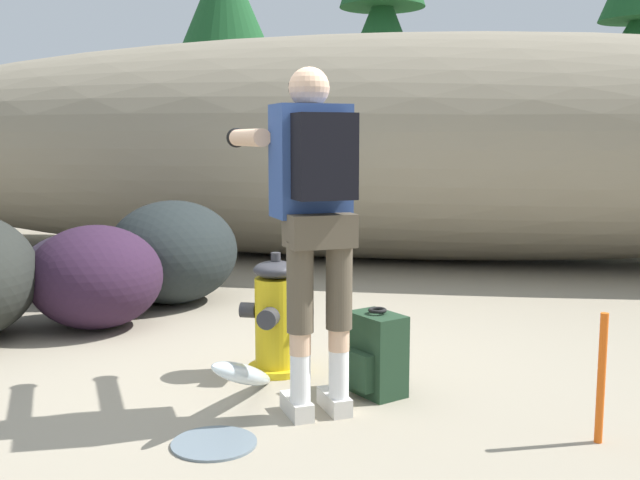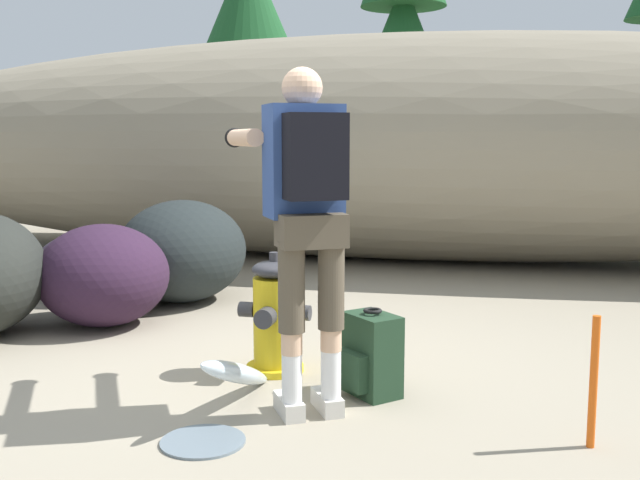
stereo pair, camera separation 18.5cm
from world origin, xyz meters
TOP-DOWN VIEW (x-y plane):
  - ground_plane at (0.00, 0.00)m, footprint 56.00×56.00m
  - dirt_embankment at (0.00, 4.47)m, footprint 15.23×3.20m
  - fire_hydrant at (0.09, 0.09)m, footprint 0.43×0.38m
  - hydrant_water_jet at (0.09, -0.60)m, footprint 0.39×1.11m
  - utility_worker at (0.43, -0.45)m, footprint 0.84×1.03m
  - spare_backpack at (0.71, -0.16)m, footprint 0.36×0.36m
  - boulder_mid at (-1.25, 1.73)m, footprint 1.13×1.25m
  - boulder_small at (-1.47, 0.83)m, footprint 1.37×1.38m
  - boulder_outlier at (-2.06, 1.73)m, footprint 1.33×1.31m
  - pine_tree_far_left at (-4.24, 11.80)m, footprint 2.97×2.97m
  - pine_tree_left at (-0.46, 9.12)m, footprint 2.27×2.27m
  - pine_tree_center at (4.15, 11.28)m, footprint 2.39×2.39m
  - survey_stake at (1.78, -0.59)m, footprint 0.04×0.04m

SIDE VIEW (x-z plane):
  - ground_plane at x=0.00m, z-range -0.04..0.00m
  - hydrant_water_jet at x=0.09m, z-range -0.07..0.38m
  - spare_backpack at x=0.71m, z-range -0.02..0.45m
  - boulder_outlier at x=-2.06m, z-range 0.00..0.58m
  - survey_stake at x=1.78m, z-range 0.00..0.60m
  - fire_hydrant at x=0.09m, z-range -0.03..0.68m
  - boulder_small at x=-1.47m, z-range 0.00..0.75m
  - boulder_mid at x=-1.25m, z-range 0.00..0.86m
  - utility_worker at x=0.43m, z-range 0.24..1.94m
  - dirt_embankment at x=0.00m, z-range 0.00..2.52m
  - pine_tree_far_left at x=-4.24m, z-range 0.15..5.68m
  - pine_tree_left at x=-0.46m, z-range 0.23..6.17m
  - pine_tree_center at x=4.15m, z-range 0.47..5.96m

